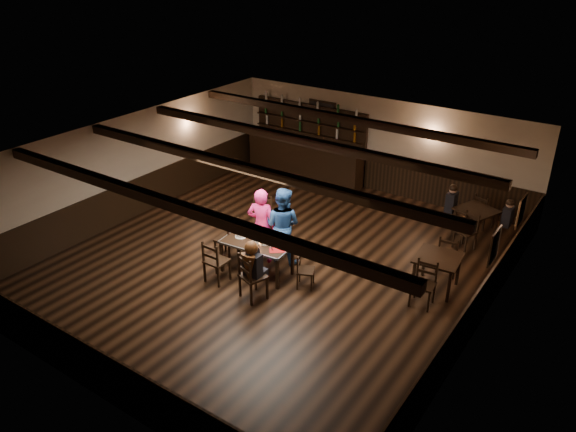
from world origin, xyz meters
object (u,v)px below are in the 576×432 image
Objects in this scene: cake at (241,235)px; chair_near_right at (249,274)px; man_blue at (282,225)px; bar_counter at (306,154)px; woman_pink at (261,225)px; dining_table at (257,246)px; chair_near_left at (214,259)px.

chair_near_right is at bearing -43.99° from cake.
man_blue is 5.10m from bar_counter.
man_blue is (0.38, 0.27, 0.01)m from woman_pink.
woman_pink is (-0.25, 0.51, 0.21)m from dining_table.
woman_pink is 0.99× the size of man_blue.
man_blue is 0.95m from cake.
man_blue is 0.44× the size of bar_counter.
chair_near_right is 6.76m from bar_counter.
chair_near_left reaches higher than dining_table.
cake is at bearing 177.59° from dining_table.
man_blue is at bearing 52.94° from cake.
chair_near_left is 0.95× the size of chair_near_right.
chair_near_left is 0.86m from cake.
man_blue reaches higher than woman_pink.
cake is (-0.93, 0.90, 0.19)m from chair_near_right.
chair_near_right is 0.26× the size of bar_counter.
dining_table is at bearing 119.04° from chair_near_right.
chair_near_left is at bearing 176.07° from chair_near_right.
woman_pink reaches higher than cake.
dining_table is 0.91× the size of woman_pink.
chair_near_left is at bearing -121.87° from dining_table.
chair_near_left is 1.74m from man_blue.
bar_counter is (-1.67, 6.14, 0.16)m from chair_near_left.
dining_table is 6.19× the size of cake.
dining_table is 0.96m from chair_near_left.
chair_near_right is 0.58× the size of woman_pink.
woman_pink is (-0.74, 1.39, 0.28)m from chair_near_right.
man_blue is (-0.36, 1.66, 0.29)m from chair_near_right.
chair_near_right is at bearing 98.72° from woman_pink.
dining_table is 0.82m from man_blue.
bar_counter is at bearing 108.08° from cake.
chair_near_right is 0.58× the size of man_blue.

